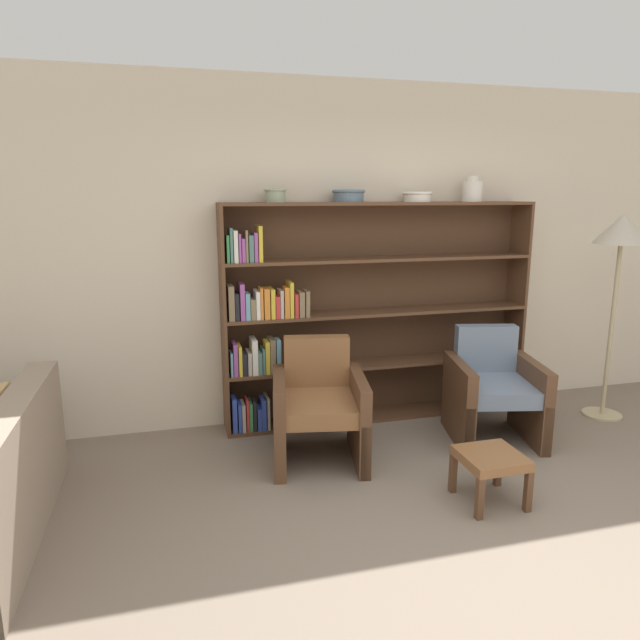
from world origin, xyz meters
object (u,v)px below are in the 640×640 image
Objects in this scene: vase_tall at (472,191)px; armchair_cushioned at (493,389)px; armchair_leather at (319,406)px; bowl_slate at (275,194)px; footstool at (491,462)px; bowl_sage at (417,196)px; bookshelf at (353,316)px; bowl_olive at (349,195)px; floor_lamp at (621,240)px.

vase_tall is 1.63m from armchair_cushioned.
vase_tall is at bearing -146.25° from armchair_leather.
footstool is (1.03, -1.49, -1.60)m from bowl_slate.
bowl_sage is 1.64m from armchair_cushioned.
bookshelf reaches higher than armchair_leather.
bowl_olive is 1.88m from armchair_cushioned.
bowl_slate is at bearing 180.00° from vase_tall.
vase_tall reaches higher than armchair_cushioned.
bookshelf is 7.11× the size of footstool.
footstool is at bearing -95.09° from bowl_sage.
bookshelf is 1.24m from armchair_cushioned.
armchair_leather is 2.80m from floor_lamp.
bowl_sage is at bearing -2.68° from bookshelf.
bowl_slate is 2.42m from footstool.
armchair_cushioned is at bearing -173.25° from floor_lamp.
bowl_sage is 0.28× the size of armchair_leather.
bowl_sage is 0.14× the size of floor_lamp.
footstool is (-0.62, -1.49, -1.63)m from vase_tall.
bowl_olive reaches higher than bookshelf.
vase_tall is (1.07, 0.00, 0.04)m from bowl_olive.
bowl_slate is at bearing 180.00° from bowl_olive.
bowl_sage is at bearing -44.30° from armchair_cushioned.
floor_lamp is (1.08, -0.49, -0.39)m from vase_tall.
bowl_sage is 0.65× the size of footstool.
armchair_leather is at bearing -147.63° from bowl_sage.
bowl_slate is at bearing 169.84° from floor_lamp.
bowl_slate reaches higher than bookshelf.
bookshelf is at bearing 24.04° from bowl_olive.
bowl_sage is (1.16, 0.00, -0.01)m from bowl_slate.
bowl_sage is at bearing 0.00° from bowl_olive.
bowl_olive is 1.65m from armchair_leather.
bookshelf is at bearing -114.60° from armchair_leather.
bowl_sage reaches higher than footstool.
bowl_olive is 0.31× the size of armchair_leather.
footstool is at bearing -112.62° from vase_tall.
footstool is at bearing -75.46° from bookshelf.
vase_tall is 0.24× the size of armchair_leather.
armchair_leather is (-1.48, -0.63, -1.50)m from vase_tall.
bowl_slate reaches higher than armchair_leather.
bowl_slate is 0.10× the size of floor_lamp.
bookshelf is 1.51× the size of floor_lamp.
armchair_cushioned is (0.93, -0.65, -0.50)m from bookshelf.
bookshelf is 12.60× the size of vase_tall.
floor_lamp reaches higher than armchair_cushioned.
bowl_olive is 0.15× the size of floor_lamp.
vase_tall is 1.25m from floor_lamp.
armchair_leather is 0.49× the size of floor_lamp.
bowl_slate is 1.16m from bowl_sage.
bowl_slate reaches higher than footstool.
armchair_cushioned is (-0.08, -0.63, -1.50)m from vase_tall.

